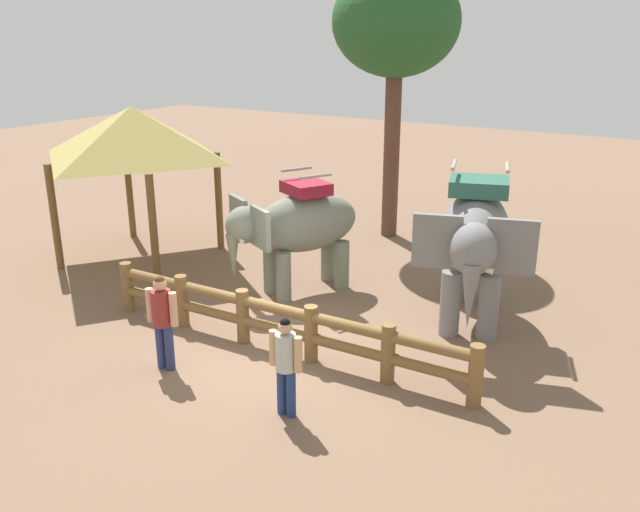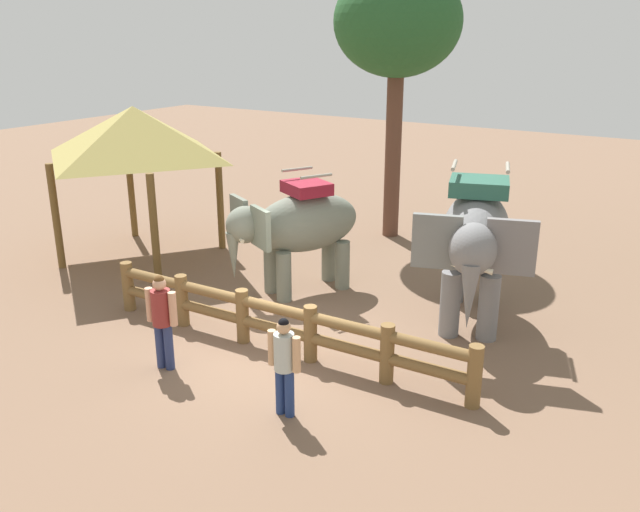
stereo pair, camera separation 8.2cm
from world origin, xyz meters
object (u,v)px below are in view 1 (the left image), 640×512
Objects in this scene: log_fence at (276,321)px; thatched_shelter at (133,134)px; tree_far_left at (396,25)px; elephant_center at (475,238)px; tourist_woman_in_black at (162,316)px; tourist_man_in_blue at (286,360)px; elephant_near_left at (298,226)px.

thatched_shelter reaches higher than log_fence.
tree_far_left is (-1.44, 7.63, 5.09)m from log_fence.
elephant_center is 8.65m from thatched_shelter.
elephant_center is 6.02m from tourist_woman_in_black.
tree_far_left reaches higher than tourist_woman_in_black.
tree_far_left is at bearing 106.79° from tourist_man_in_blue.
tree_far_left is at bearing 48.75° from thatched_shelter.
thatched_shelter is (-4.68, -0.16, 1.66)m from elephant_near_left.
elephant_center is 0.85× the size of thatched_shelter.
log_fence is 9.28m from tree_far_left.
elephant_center is (3.84, 0.37, 0.26)m from elephant_near_left.
tourist_man_in_blue is at bearing -58.72° from elephant_near_left.
tree_far_left reaches higher than elephant_near_left.
tourist_man_in_blue is (1.36, -1.65, 0.33)m from log_fence.
thatched_shelter is (-8.52, -0.53, 1.40)m from elephant_center.
elephant_near_left is 0.84× the size of elephant_center.
elephant_near_left is 6.48m from tree_far_left.
thatched_shelter reaches higher than tourist_man_in_blue.
tourist_man_in_blue is at bearing -73.21° from tree_far_left.
tourist_woman_in_black is at bearing -129.22° from log_fence.
thatched_shelter reaches higher than elephant_center.
tourist_man_in_blue is (-1.22, -4.68, -0.86)m from elephant_center.
tourist_man_in_blue is at bearing -29.66° from thatched_shelter.
tourist_man_in_blue is 0.36× the size of thatched_shelter.
elephant_center is 2.36× the size of tourist_man_in_blue.
elephant_center reaches higher than log_fence.
elephant_center reaches higher than elephant_near_left.
elephant_center is at bearing -48.83° from tree_far_left.
elephant_center reaches higher than tourist_woman_in_black.
thatched_shelter reaches higher than tourist_woman_in_black.
tourist_woman_in_black is 10.30m from tree_far_left.
log_fence is 4.15m from elephant_center.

